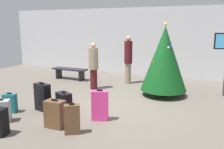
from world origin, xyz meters
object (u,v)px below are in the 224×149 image
at_px(suitcase_6, 100,106).
at_px(traveller_0, 128,58).
at_px(holiday_tree, 164,59).
at_px(suitcase_1, 1,111).
at_px(suitcase_7, 43,97).
at_px(suitcase_4, 55,114).
at_px(traveller_1, 94,65).
at_px(suitcase_2, 72,119).
at_px(suitcase_0, 64,103).
at_px(suitcase_5, 10,103).
at_px(waiting_bench, 70,71).

bearing_deg(suitcase_6, traveller_0, 101.47).
bearing_deg(suitcase_6, holiday_tree, 72.73).
distance_m(holiday_tree, suitcase_1, 5.03).
distance_m(suitcase_1, suitcase_7, 1.14).
bearing_deg(suitcase_4, traveller_1, 104.72).
relative_size(traveller_1, suitcase_6, 2.16).
xyz_separation_m(holiday_tree, suitcase_6, (-0.88, -2.83, -0.86)).
xyz_separation_m(suitcase_6, suitcase_7, (-1.74, -0.02, 0.01)).
distance_m(traveller_1, suitcase_2, 3.87).
relative_size(suitcase_6, suitcase_7, 0.99).
relative_size(traveller_0, suitcase_1, 3.28).
xyz_separation_m(suitcase_0, suitcase_5, (-1.34, -0.55, -0.03)).
relative_size(suitcase_5, suitcase_7, 0.69).
bearing_deg(holiday_tree, suitcase_5, -134.74).
height_order(suitcase_2, suitcase_4, suitcase_2).
xyz_separation_m(suitcase_2, suitcase_5, (-2.26, 0.42, -0.07)).
bearing_deg(suitcase_2, suitcase_0, 133.16).
xyz_separation_m(suitcase_5, suitcase_7, (0.69, 0.49, 0.12)).
bearing_deg(traveller_1, holiday_tree, 4.95).
bearing_deg(waiting_bench, suitcase_4, -59.39).
distance_m(waiting_bench, traveller_1, 2.04).
height_order(suitcase_6, suitcase_7, suitcase_7).
height_order(holiday_tree, waiting_bench, holiday_tree).
bearing_deg(suitcase_4, waiting_bench, 120.61).
bearing_deg(suitcase_0, suitcase_6, -2.03).
distance_m(suitcase_4, suitcase_7, 1.29).
bearing_deg(holiday_tree, traveller_1, -175.05).
bearing_deg(suitcase_0, traveller_0, 85.77).
xyz_separation_m(traveller_0, suitcase_5, (-1.63, -4.46, -0.75)).
height_order(suitcase_1, suitcase_2, suitcase_2).
relative_size(holiday_tree, suitcase_2, 3.47).
bearing_deg(suitcase_1, suitcase_7, 71.19).
bearing_deg(suitcase_5, suitcase_1, -61.00).
xyz_separation_m(suitcase_1, suitcase_5, (-0.32, 0.58, -0.01)).
bearing_deg(suitcase_5, traveller_1, 75.42).
bearing_deg(traveller_1, suitcase_4, -75.28).
height_order(suitcase_0, suitcase_2, suitcase_2).
distance_m(traveller_1, suitcase_7, 2.69).
relative_size(traveller_1, suitcase_7, 2.13).
relative_size(traveller_0, suitcase_5, 3.46).
bearing_deg(holiday_tree, traveller_0, 146.31).
relative_size(holiday_tree, suitcase_4, 3.56).
height_order(traveller_1, suitcase_2, traveller_1).
relative_size(suitcase_0, suitcase_7, 0.76).
xyz_separation_m(waiting_bench, traveller_1, (1.71, -0.98, 0.52)).
relative_size(waiting_bench, suitcase_4, 2.31).
relative_size(waiting_bench, suitcase_2, 2.25).
bearing_deg(waiting_bench, traveller_1, -29.83).
bearing_deg(suitcase_5, waiting_bench, 102.28).
relative_size(traveller_0, traveller_1, 1.12).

